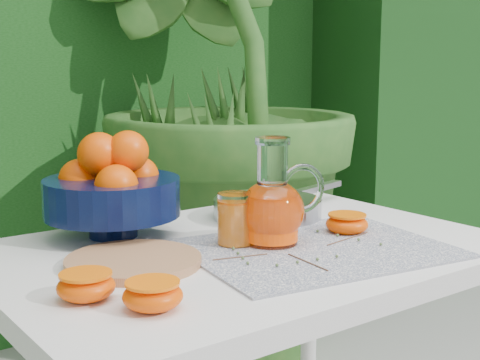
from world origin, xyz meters
TOP-DOWN VIEW (x-y plane):
  - potted_plant_right at (0.67, 1.18)m, footprint 2.67×2.67m
  - white_table at (0.05, 0.10)m, footprint 1.00×0.70m
  - placemat at (0.14, -0.01)m, footprint 0.54×0.45m
  - cutting_board at (-0.19, 0.11)m, footprint 0.32×0.32m
  - fruit_bowl at (-0.13, 0.32)m, footprint 0.35×0.35m
  - juice_pitcher at (0.10, 0.07)m, footprint 0.19×0.15m
  - juice_tumbler at (0.03, 0.11)m, footprint 0.08×0.08m
  - saute_pan at (0.24, 0.26)m, footprint 0.46×0.31m
  - orange_halves at (-0.11, -0.02)m, footprint 0.73×0.26m
  - thyme_sprigs at (0.10, -0.02)m, footprint 0.37×0.21m

SIDE VIEW (x-z plane):
  - white_table at x=0.05m, z-range 0.29..1.04m
  - placemat at x=0.14m, z-range 0.75..0.75m
  - thyme_sprigs at x=0.10m, z-range 0.75..0.76m
  - cutting_board at x=-0.19m, z-range 0.75..0.77m
  - orange_halves at x=-0.11m, z-range 0.75..0.79m
  - saute_pan at x=0.24m, z-range 0.75..0.80m
  - juice_tumbler at x=0.03m, z-range 0.75..0.85m
  - juice_pitcher at x=0.10m, z-range 0.72..0.93m
  - fruit_bowl at x=-0.13m, z-range 0.74..0.96m
  - potted_plant_right at x=0.67m, z-range 0.00..2.11m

